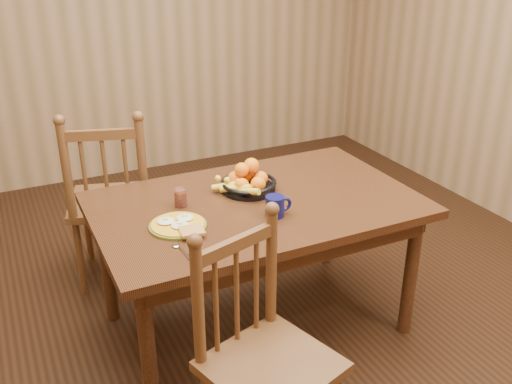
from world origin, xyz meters
name	(u,v)px	position (x,y,z in m)	size (l,w,h in m)	color
room	(256,82)	(0.00, 0.00, 1.35)	(4.52, 5.02, 2.72)	black
dining_table	(256,216)	(0.00, 0.00, 0.67)	(1.60, 1.00, 0.75)	black
chair_far	(112,201)	(-0.56, 0.79, 0.53)	(0.61, 0.59, 1.09)	#4B2B16
chair_near	(264,357)	(-0.34, -0.77, 0.49)	(0.56, 0.55, 1.00)	#4B2B16
breakfast_plate	(179,225)	(-0.44, -0.10, 0.76)	(0.26, 0.29, 0.04)	#59601E
fork	(188,229)	(-0.41, -0.14, 0.75)	(0.06, 0.18, 0.00)	silver
spoon	(179,248)	(-0.50, -0.28, 0.75)	(0.04, 0.16, 0.01)	silver
coffee_mug	(276,206)	(0.01, -0.19, 0.80)	(0.13, 0.09, 0.10)	#0B0D3E
juice_glass	(181,198)	(-0.36, 0.11, 0.79)	(0.06, 0.06, 0.09)	silver
fruit_bowl	(247,182)	(0.01, 0.13, 0.80)	(0.32, 0.32, 0.17)	black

